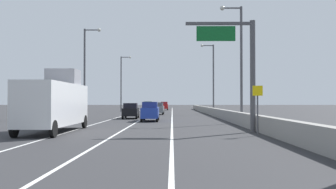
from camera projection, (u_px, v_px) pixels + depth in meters
ground_plane at (164, 113)px, 66.88m from camera, size 320.00×320.00×0.00m
lane_stripe_left at (127, 115)px, 57.94m from camera, size 0.16×130.00×0.00m
lane_stripe_center at (149, 115)px, 57.90m from camera, size 0.16×130.00×0.00m
lane_stripe_right at (172, 115)px, 57.86m from camera, size 0.16×130.00×0.00m
jersey_barrier_right at (225, 115)px, 42.81m from camera, size 0.60×120.00×1.10m
overhead_sign_gantry at (242, 62)px, 25.24m from camera, size 4.68×0.36×7.50m
speed_advisory_sign at (258, 106)px, 22.47m from camera, size 0.60×0.11×3.00m
lamp_post_right_second at (239, 56)px, 35.73m from camera, size 2.14×0.44×11.17m
lamp_post_right_third at (212, 74)px, 59.74m from camera, size 2.14×0.44×11.17m
lamp_post_left_mid at (86, 67)px, 46.72m from camera, size 2.14×0.44×11.17m
lamp_post_left_far at (122, 80)px, 75.53m from camera, size 2.14×0.44×11.17m
car_green_0 at (148, 107)px, 77.23m from camera, size 2.04×4.16×2.05m
car_red_1 at (164, 106)px, 90.11m from camera, size 1.84×4.68×1.99m
car_blue_2 at (150, 112)px, 39.31m from camera, size 1.82×4.80×2.02m
car_gray_3 at (158, 108)px, 59.33m from camera, size 1.89×4.35×1.92m
car_black_4 at (131, 111)px, 45.39m from camera, size 1.97×4.73×1.86m
box_truck at (55, 102)px, 25.34m from camera, size 2.50×9.10×4.36m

